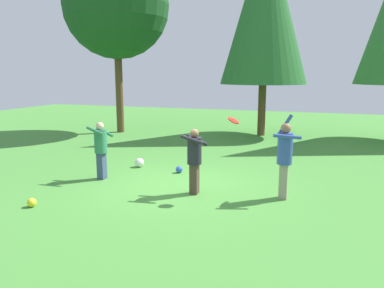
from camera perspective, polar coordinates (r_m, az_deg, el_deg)
name	(u,v)px	position (r m, az deg, el deg)	size (l,w,h in m)	color
ground_plane	(182,187)	(9.71, -1.54, -6.46)	(40.00, 40.00, 0.00)	#478C38
person_thrower	(285,154)	(8.81, 13.82, -1.48)	(0.61, 0.60, 1.94)	gray
person_catcher	(194,156)	(8.93, 0.37, -1.81)	(0.55, 0.48, 1.57)	#4C382D
person_bystander	(101,146)	(10.47, -13.61, -0.26)	(0.58, 0.53, 1.57)	#38476B
frisbee	(233,121)	(8.54, 6.28, 3.54)	(0.29, 0.31, 0.15)	red
ball_white	(140,163)	(11.74, -7.93, -2.80)	(0.28, 0.28, 0.28)	white
ball_blue	(179,169)	(10.99, -1.96, -3.86)	(0.20, 0.20, 0.20)	blue
ball_yellow	(32,203)	(8.98, -23.06, -8.14)	(0.20, 0.20, 0.20)	yellow
tree_far_left	(116,5)	(18.85, -11.37, 19.84)	(4.90, 4.90, 8.37)	brown
tree_center	(265,5)	(17.83, 11.02, 19.92)	(3.85, 3.85, 9.21)	brown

